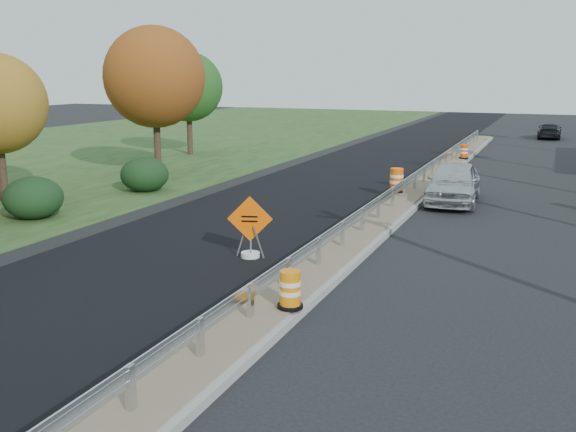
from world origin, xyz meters
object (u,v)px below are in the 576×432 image
at_px(barrel_median_near, 290,290).
at_px(car_dark_far, 550,131).
at_px(barrel_median_mid, 396,181).
at_px(caution_sign, 250,242).
at_px(car_silver, 454,182).
at_px(barrel_median_far, 464,152).

height_order(barrel_median_near, car_dark_far, car_dark_far).
bearing_deg(barrel_median_mid, caution_sign, -99.22).
relative_size(caution_sign, car_silver, 0.37).
bearing_deg(car_dark_far, barrel_median_mid, 79.77).
bearing_deg(barrel_median_near, barrel_median_far, 90.00).
bearing_deg(barrel_median_far, car_dark_far, 75.70).
xyz_separation_m(barrel_median_far, car_dark_far, (4.29, 16.82, -0.00)).
relative_size(barrel_median_far, car_dark_far, 0.19).
bearing_deg(barrel_median_mid, barrel_median_near, -85.55).
relative_size(caution_sign, barrel_median_mid, 1.77).
bearing_deg(barrel_median_mid, car_silver, -4.70).
height_order(barrel_median_mid, car_silver, car_silver).
relative_size(caution_sign, barrel_median_far, 2.18).
xyz_separation_m(caution_sign, car_silver, (4.03, 10.17, 0.37)).
height_order(barrel_median_mid, barrel_median_far, barrel_median_mid).
bearing_deg(car_dark_far, barrel_median_near, 84.65).
xyz_separation_m(barrel_median_near, barrel_median_mid, (-1.10, 14.13, 0.09)).
bearing_deg(car_silver, caution_sign, -114.84).
height_order(barrel_median_mid, car_dark_far, car_dark_far).
distance_m(caution_sign, barrel_median_far, 22.57).
distance_m(car_silver, car_dark_far, 29.20).
bearing_deg(caution_sign, barrel_median_far, 64.77).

